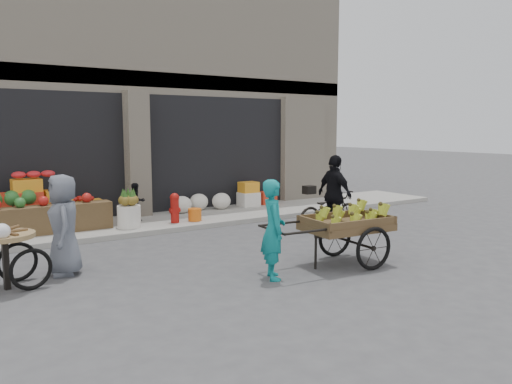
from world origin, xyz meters
TOP-DOWN VIEW (x-y plane):
  - ground at (0.00, 0.00)m, footprint 80.00×80.00m
  - sidewalk at (0.00, 4.10)m, footprint 18.00×2.20m
  - building at (0.00, 8.03)m, footprint 14.00×6.45m
  - fruit_display at (-2.48, 4.38)m, footprint 3.10×1.12m
  - pineapple_bin at (-0.75, 3.60)m, footprint 0.52×0.52m
  - fire_hydrant at (0.35, 3.55)m, footprint 0.22×0.22m
  - orange_bucket at (0.85, 3.50)m, footprint 0.32×0.32m
  - right_bay_goods at (2.61, 4.70)m, footprint 3.35×0.60m
  - seated_person at (-0.35, 4.20)m, footprint 0.51×0.43m
  - banana_cart at (1.42, -1.04)m, footprint 2.55×1.21m
  - vendor_woman at (-0.07, -1.02)m, footprint 0.57×0.67m
  - tricycle_cart at (-3.63, 0.69)m, footprint 1.46×0.98m
  - vendor_grey at (-2.72, 1.02)m, footprint 0.62×0.86m
  - bicycle at (3.27, 1.39)m, footprint 1.73×0.65m
  - cyclist at (3.07, 0.99)m, footprint 0.46×1.04m

SIDE VIEW (x-z plane):
  - ground at x=0.00m, z-range 0.00..0.00m
  - sidewalk at x=0.00m, z-range 0.00..0.12m
  - orange_bucket at x=0.85m, z-range 0.12..0.42m
  - pineapple_bin at x=-0.75m, z-range 0.12..0.62m
  - right_bay_goods at x=2.61m, z-range 0.06..0.76m
  - bicycle at x=3.27m, z-range 0.00..0.90m
  - fire_hydrant at x=0.35m, z-range 0.15..0.86m
  - tricycle_cart at x=-3.63m, z-range 0.09..1.04m
  - seated_person at x=-0.35m, z-range 0.12..1.05m
  - fruit_display at x=-2.48m, z-range 0.05..1.29m
  - banana_cart at x=1.42m, z-range 0.23..1.27m
  - vendor_woman at x=-0.07m, z-range 0.00..1.57m
  - vendor_grey at x=-2.72m, z-range 0.00..1.62m
  - cyclist at x=3.07m, z-range 0.00..1.76m
  - building at x=0.00m, z-range -0.13..6.87m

